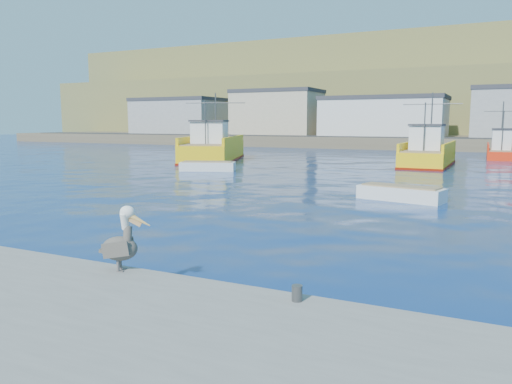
# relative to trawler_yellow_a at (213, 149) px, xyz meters

# --- Properties ---
(ground) EXTENTS (260.00, 260.00, 0.00)m
(ground) POSITION_rel_trawler_yellow_a_xyz_m (19.26, -30.99, -1.15)
(ground) COLOR #072752
(ground) RESTS_ON ground
(dock_bollards) EXTENTS (36.20, 0.20, 0.30)m
(dock_bollards) POSITION_rel_trawler_yellow_a_xyz_m (19.86, -34.39, -0.50)
(dock_bollards) COLOR #4C4C4C
(dock_bollards) RESTS_ON dock
(far_shore) EXTENTS (200.00, 81.00, 24.00)m
(far_shore) POSITION_rel_trawler_yellow_a_xyz_m (19.27, 78.22, 7.83)
(far_shore) COLOR brown
(far_shore) RESTS_ON ground
(trawler_yellow_a) EXTENTS (8.70, 13.99, 6.77)m
(trawler_yellow_a) POSITION_rel_trawler_yellow_a_xyz_m (0.00, 0.00, 0.00)
(trawler_yellow_a) COLOR yellow
(trawler_yellow_a) RESTS_ON ground
(trawler_yellow_b) EXTENTS (5.01, 10.60, 6.42)m
(trawler_yellow_b) POSITION_rel_trawler_yellow_a_xyz_m (19.96, 2.95, -0.15)
(trawler_yellow_b) COLOR yellow
(trawler_yellow_b) RESTS_ON ground
(boat_orange) EXTENTS (3.58, 6.88, 5.89)m
(boat_orange) POSITION_rel_trawler_yellow_a_xyz_m (25.69, 14.45, -0.18)
(boat_orange) COLOR red
(boat_orange) RESTS_ON ground
(skiff_left) EXTENTS (4.47, 2.88, 0.92)m
(skiff_left) POSITION_rel_trawler_yellow_a_xyz_m (5.14, -9.47, -0.85)
(skiff_left) COLOR silver
(skiff_left) RESTS_ON ground
(skiff_mid) EXTENTS (4.27, 2.26, 0.88)m
(skiff_mid) POSITION_rel_trawler_yellow_a_xyz_m (21.31, -18.02, -0.87)
(skiff_mid) COLOR silver
(skiff_mid) RESTS_ON ground
(pelican) EXTENTS (1.16, 0.75, 1.46)m
(pelican) POSITION_rel_trawler_yellow_a_xyz_m (18.06, -34.30, -0.02)
(pelican) COLOR #595451
(pelican) RESTS_ON dock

